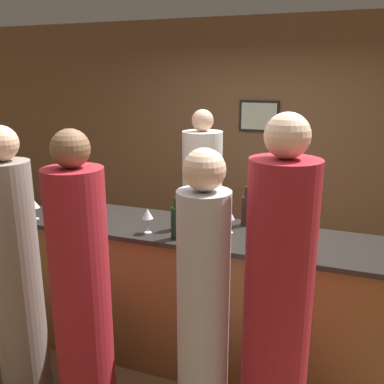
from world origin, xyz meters
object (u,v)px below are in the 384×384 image
guest_2 (277,317)px  ice_bucket (212,210)px  wine_bottle_0 (180,214)px  guest_3 (16,276)px  wine_bottle_2 (246,210)px  guest_0 (81,291)px  wine_bottle_1 (176,223)px  bartender (202,220)px  guest_1 (203,318)px

guest_2 → ice_bucket: 1.15m
wine_bottle_0 → ice_bucket: bearing=52.0°
guest_3 → wine_bottle_2: guest_3 is taller
guest_0 → wine_bottle_1: 0.75m
bartender → wine_bottle_2: 0.88m
guest_1 → bartender: bearing=109.3°
wine_bottle_2 → guest_3: bearing=-144.4°
guest_1 → wine_bottle_0: guest_1 is taller
guest_3 → wine_bottle_1: 1.13m
wine_bottle_0 → wine_bottle_1: wine_bottle_0 is taller
bartender → wine_bottle_2: bartender is taller
guest_0 → wine_bottle_1: guest_0 is taller
guest_1 → guest_3: bearing=178.9°
wine_bottle_0 → wine_bottle_2: 0.50m
wine_bottle_2 → wine_bottle_1: bearing=-131.0°
guest_0 → bartender: bearing=80.6°
wine_bottle_1 → guest_3: bearing=-151.5°
guest_0 → guest_1: (0.81, -0.01, -0.01)m
guest_2 → wine_bottle_1: guest_2 is taller
guest_0 → wine_bottle_2: guest_0 is taller
bartender → wine_bottle_0: bearing=98.1°
guest_3 → bartender: bearing=63.3°
guest_3 → guest_0: bearing=-1.4°
guest_3 → wine_bottle_2: 1.67m
wine_bottle_1 → ice_bucket: wine_bottle_1 is taller
ice_bucket → guest_2: bearing=-54.4°
wine_bottle_0 → ice_bucket: (0.18, 0.22, -0.02)m
guest_3 → wine_bottle_2: size_ratio=6.39×
wine_bottle_1 → guest_2: bearing=-32.7°
guest_1 → wine_bottle_2: bearing=90.1°
guest_3 → wine_bottle_2: bearing=35.6°
guest_1 → wine_bottle_2: (-0.00, 0.98, 0.34)m
wine_bottle_1 → ice_bucket: 0.43m
guest_1 → guest_2: 0.41m
bartender → ice_bucket: bartender is taller
guest_1 → guest_3: guest_3 is taller
guest_3 → ice_bucket: (1.08, 0.93, 0.31)m
wine_bottle_2 → guest_1: bearing=-89.9°
wine_bottle_0 → wine_bottle_1: bearing=-76.1°
guest_2 → wine_bottle_1: size_ratio=6.95×
guest_0 → guest_3: 0.52m
guest_2 → bartender: bearing=121.7°
guest_0 → ice_bucket: bearing=59.5°
bartender → guest_3: bartender is taller
guest_2 → ice_bucket: size_ratio=10.16×
guest_3 → wine_bottle_0: (0.90, 0.70, 0.32)m
guest_0 → guest_3: bearing=178.6°
wine_bottle_2 → guest_2: bearing=-66.9°
wine_bottle_2 → wine_bottle_0: bearing=-149.9°
guest_0 → wine_bottle_2: size_ratio=6.40×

